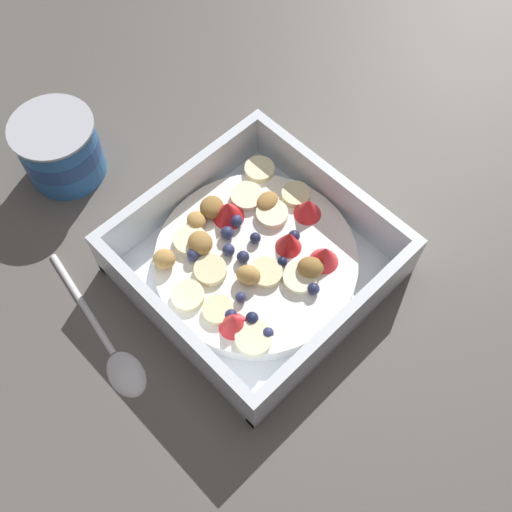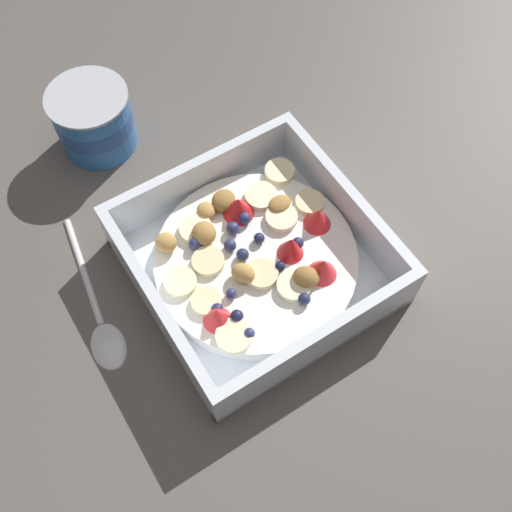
# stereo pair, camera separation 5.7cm
# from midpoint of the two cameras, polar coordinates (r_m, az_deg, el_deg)

# --- Properties ---
(ground_plane) EXTENTS (2.40, 2.40, 0.00)m
(ground_plane) POSITION_cam_midpoint_polar(r_m,az_deg,el_deg) (0.61, 2.97, -0.17)
(ground_plane) COLOR #56514C
(fruit_bowl) EXTENTS (0.22, 0.22, 0.06)m
(fruit_bowl) POSITION_cam_midpoint_polar(r_m,az_deg,el_deg) (0.58, 2.80, -0.60)
(fruit_bowl) COLOR white
(fruit_bowl) RESTS_ON ground
(spoon) EXTENTS (0.05, 0.17, 0.01)m
(spoon) POSITION_cam_midpoint_polar(r_m,az_deg,el_deg) (0.58, -11.82, -6.22)
(spoon) COLOR silver
(spoon) RESTS_ON ground
(yogurt_cup) EXTENTS (0.09, 0.09, 0.07)m
(yogurt_cup) POSITION_cam_midpoint_polar(r_m,az_deg,el_deg) (0.67, -12.67, 12.21)
(yogurt_cup) COLOR #3370B7
(yogurt_cup) RESTS_ON ground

